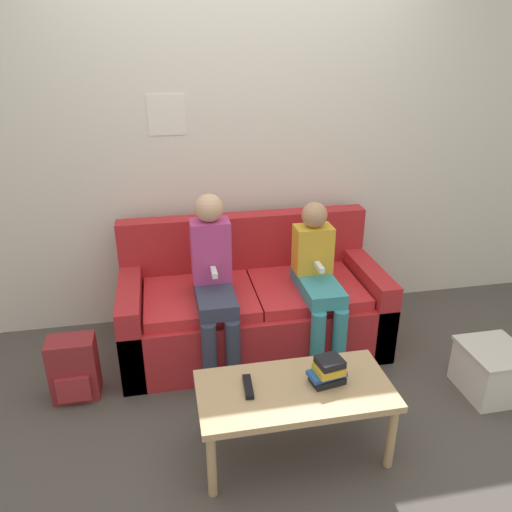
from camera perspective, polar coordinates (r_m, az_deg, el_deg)
ground_plane at (r=3.14m, az=1.38°, el=-14.81°), size 10.00×10.00×0.00m
wall_back at (r=3.50m, az=-2.04°, el=12.95°), size 8.00×0.07×2.60m
couch at (r=3.40m, az=-0.46°, el=-5.78°), size 1.72×0.79×0.84m
coffee_table at (r=2.55m, az=4.44°, el=-15.59°), size 0.95×0.47×0.39m
person_left at (r=3.05m, az=-4.86°, el=-2.46°), size 0.24×0.55×1.11m
person_right at (r=3.19m, az=7.07°, el=-2.27°), size 0.24×0.55×1.01m
tv_remote at (r=2.50m, az=-0.91°, el=-14.70°), size 0.05×0.17×0.02m
book_stack at (r=2.53m, az=8.25°, el=-12.89°), size 0.20×0.14×0.13m
storage_box at (r=3.33m, az=25.31°, el=-11.73°), size 0.34×0.38×0.30m
backpack at (r=3.15m, az=-20.08°, el=-12.02°), size 0.27×0.20×0.39m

